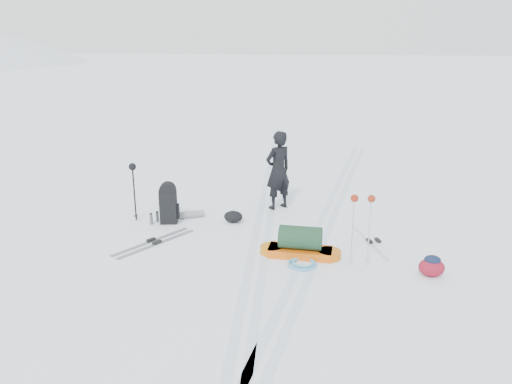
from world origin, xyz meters
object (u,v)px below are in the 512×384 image
pulk_sled (300,245)px  expedition_rucksack (171,204)px  ski_poles_black (133,174)px  skier (278,170)px

pulk_sled → expedition_rucksack: (-2.81, 1.31, 0.20)m
ski_poles_black → skier: bearing=44.4°
skier → expedition_rucksack: bearing=-12.4°
pulk_sled → expedition_rucksack: 3.10m
expedition_rucksack → ski_poles_black: size_ratio=0.71×
pulk_sled → ski_poles_black: ski_poles_black is taller
skier → pulk_sled: 2.72m
expedition_rucksack → ski_poles_black: 1.02m
pulk_sled → skier: bearing=107.7°
expedition_rucksack → skier: bearing=19.9°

